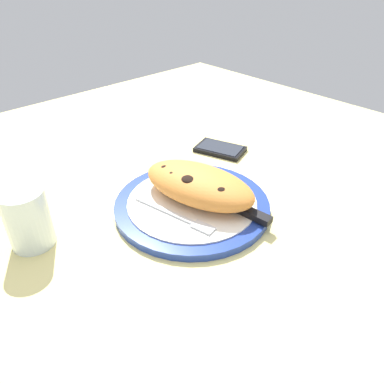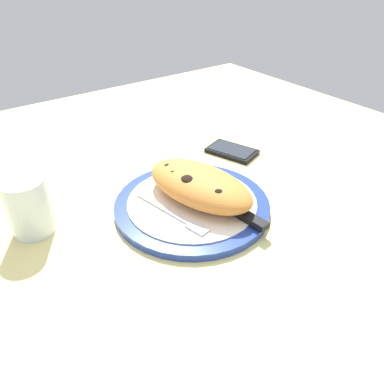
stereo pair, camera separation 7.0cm
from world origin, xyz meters
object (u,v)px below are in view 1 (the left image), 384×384
(smartphone, at_px, (220,149))
(knife, at_px, (234,206))
(fork, at_px, (180,217))
(plate, at_px, (192,205))
(water_glass, at_px, (28,222))
(calzone, at_px, (197,183))

(smartphone, bearing_deg, knife, -41.27)
(knife, bearing_deg, fork, -116.17)
(smartphone, bearing_deg, plate, -59.26)
(fork, relative_size, water_glass, 1.66)
(water_glass, bearing_deg, knife, 59.25)
(knife, xyz_separation_m, water_glass, (-0.18, -0.30, 0.02))
(plate, relative_size, fork, 1.72)
(fork, bearing_deg, water_glass, -122.62)
(plate, relative_size, smartphone, 2.24)
(fork, relative_size, smartphone, 1.30)
(plate, distance_m, smartphone, 0.25)
(fork, relative_size, knife, 0.78)
(calzone, bearing_deg, water_glass, -110.66)
(plate, distance_m, fork, 0.06)
(calzone, height_order, knife, calzone)
(knife, distance_m, water_glass, 0.35)
(plate, xyz_separation_m, water_glass, (-0.11, -0.26, 0.04))
(fork, height_order, smartphone, fork)
(knife, bearing_deg, water_glass, -120.75)
(calzone, bearing_deg, smartphone, 121.94)
(calzone, xyz_separation_m, knife, (0.07, 0.02, -0.02))
(calzone, height_order, water_glass, water_glass)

